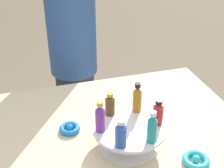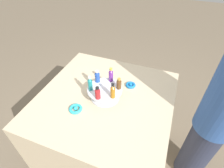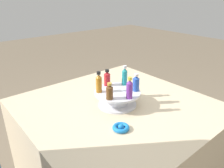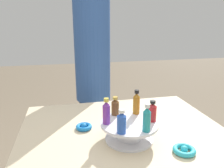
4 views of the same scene
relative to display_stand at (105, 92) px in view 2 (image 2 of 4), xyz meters
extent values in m
plane|color=#756651|center=(0.00, 0.00, -0.80)|extent=(12.00, 12.00, 0.00)
cube|color=beige|center=(0.00, 0.00, -0.43)|extent=(1.04, 1.04, 0.75)
cylinder|color=silver|center=(0.00, 0.00, -0.05)|extent=(0.22, 0.22, 0.01)
cylinder|color=silver|center=(0.00, 0.00, -0.01)|extent=(0.12, 0.12, 0.07)
cylinder|color=silver|center=(0.00, 0.00, 0.03)|extent=(0.27, 0.27, 0.01)
cylinder|color=#702D93|center=(-0.01, -0.11, 0.08)|extent=(0.03, 0.03, 0.09)
cone|color=#702D93|center=(-0.01, -0.11, 0.14)|extent=(0.03, 0.03, 0.02)
cylinder|color=gold|center=(-0.01, -0.11, 0.15)|extent=(0.02, 0.02, 0.02)
cylinder|color=#234CAD|center=(0.09, -0.06, 0.08)|extent=(0.04, 0.04, 0.07)
cone|color=#234CAD|center=(0.09, -0.06, 0.12)|extent=(0.04, 0.04, 0.02)
cylinder|color=silver|center=(0.09, -0.06, 0.14)|extent=(0.03, 0.03, 0.01)
cylinder|color=teal|center=(0.10, 0.05, 0.08)|extent=(0.03, 0.03, 0.09)
cone|color=teal|center=(0.10, 0.05, 0.14)|extent=(0.03, 0.03, 0.02)
cylinder|color=silver|center=(0.10, 0.05, 0.15)|extent=(0.02, 0.02, 0.02)
cylinder|color=#B21E23|center=(0.01, 0.11, 0.08)|extent=(0.04, 0.04, 0.07)
cone|color=#B21E23|center=(0.01, 0.11, 0.12)|extent=(0.04, 0.04, 0.02)
cylinder|color=black|center=(0.01, 0.11, 0.13)|extent=(0.03, 0.03, 0.01)
cylinder|color=#AD6B19|center=(-0.09, 0.06, 0.08)|extent=(0.03, 0.03, 0.09)
cone|color=#AD6B19|center=(-0.09, 0.06, 0.14)|extent=(0.03, 0.03, 0.02)
cylinder|color=black|center=(-0.09, 0.06, 0.16)|extent=(0.02, 0.02, 0.02)
cylinder|color=brown|center=(-0.10, -0.05, 0.07)|extent=(0.04, 0.04, 0.07)
cone|color=brown|center=(-0.10, -0.05, 0.11)|extent=(0.04, 0.04, 0.01)
cylinder|color=#B79338|center=(-0.10, -0.05, 0.13)|extent=(0.02, 0.02, 0.01)
torus|color=blue|center=(-0.15, -0.20, -0.04)|extent=(0.08, 0.08, 0.02)
sphere|color=blue|center=(-0.15, -0.20, -0.04)|extent=(0.03, 0.03, 0.03)
torus|color=#2DB7CC|center=(0.15, 0.20, -0.04)|extent=(0.10, 0.10, 0.02)
sphere|color=#2DB7CC|center=(0.15, 0.20, -0.03)|extent=(0.03, 0.03, 0.03)
cylinder|color=#282D42|center=(-0.81, -0.06, -0.46)|extent=(0.23, 0.23, 0.68)
camera|label=1|loc=(0.85, -0.31, 0.74)|focal=50.00mm
camera|label=2|loc=(-0.40, 0.89, 0.94)|focal=28.00mm
camera|label=3|loc=(-0.76, -0.85, 0.58)|focal=35.00mm
camera|label=4|loc=(0.88, -0.27, 0.49)|focal=35.00mm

